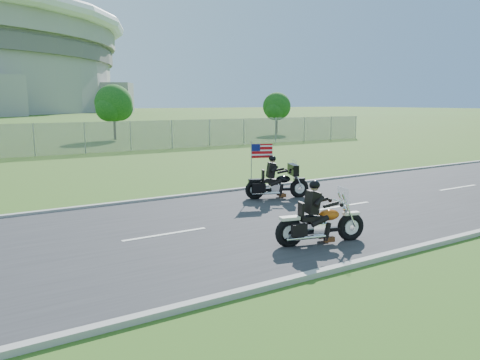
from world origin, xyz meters
TOP-DOWN VIEW (x-y plane):
  - ground at (0.00, 0.00)m, footprint 420.00×420.00m
  - road at (0.00, 0.00)m, footprint 120.00×8.00m
  - curb_north at (0.00, 4.05)m, footprint 120.00×0.18m
  - curb_south at (0.00, -4.05)m, footprint 120.00×0.18m
  - tree_fence_near at (6.04, 30.04)m, footprint 3.52×3.28m
  - tree_fence_far at (22.04, 28.03)m, footprint 3.08×2.87m
  - motorcycle_lead at (0.75, -2.55)m, footprint 2.25×0.90m
  - motorcycle_follow at (2.99, 2.12)m, footprint 2.14×1.13m

SIDE VIEW (x-z plane):
  - ground at x=0.00m, z-range 0.00..0.00m
  - road at x=0.00m, z-range 0.00..0.04m
  - curb_north at x=0.00m, z-range -0.01..0.11m
  - curb_south at x=0.00m, z-range -0.01..0.11m
  - motorcycle_lead at x=0.75m, z-range -0.28..1.26m
  - motorcycle_follow at x=2.99m, z-range -0.42..1.45m
  - tree_fence_far at x=22.04m, z-range 0.54..4.74m
  - tree_fence_near at x=6.04m, z-range 0.60..5.35m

